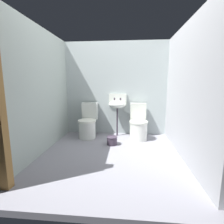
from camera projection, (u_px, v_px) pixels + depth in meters
ground_plane at (110, 156)px, 3.02m from camera, size 2.81×2.90×0.08m
wall_back at (116, 89)px, 4.11m from camera, size 2.81×0.10×2.20m
wall_left at (42, 91)px, 3.04m from camera, size 0.10×2.70×2.20m
wall_right at (186, 92)px, 2.81m from camera, size 0.10×2.70×2.20m
toilet_left at (88, 123)px, 3.90m from camera, size 0.41×0.60×0.78m
toilet_right at (138, 125)px, 3.80m from camera, size 0.40×0.59×0.78m
sink at (117, 104)px, 3.95m from camera, size 0.42×0.35×0.99m
bucket at (112, 140)px, 3.44m from camera, size 0.22×0.22×0.17m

